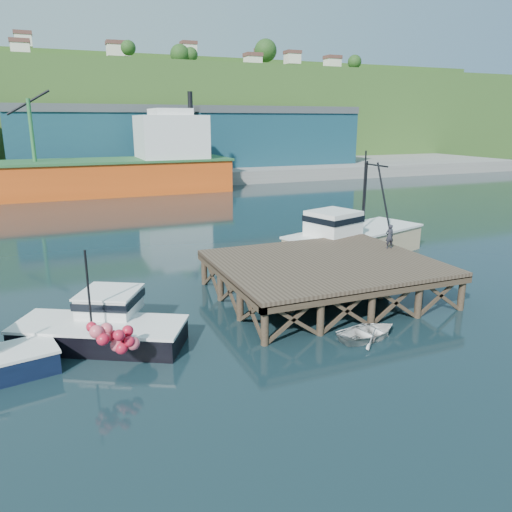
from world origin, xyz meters
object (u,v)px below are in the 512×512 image
trawler (352,236)px  dockworker (390,236)px  boat_black (103,325)px  dinghy (368,332)px

trawler → dockworker: 6.11m
trawler → dockworker: bearing=-119.7°
boat_black → dinghy: size_ratio=2.54×
boat_black → dinghy: bearing=8.2°
trawler → dinghy: 14.72m
dinghy → dockworker: dockworker is taller
dinghy → dockworker: 9.54m
boat_black → dockworker: 17.83m
dinghy → dockworker: size_ratio=2.07×
trawler → dockworker: trawler is taller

